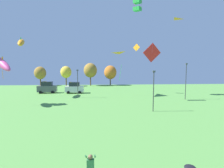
{
  "coord_description": "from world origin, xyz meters",
  "views": [
    {
      "loc": [
        -0.97,
        0.83,
        6.0
      ],
      "look_at": [
        -0.12,
        14.02,
        4.71
      ],
      "focal_mm": 28.0,
      "sensor_mm": 36.0,
      "label": 1
    }
  ],
  "objects": [
    {
      "name": "kite_flying_0",
      "position": [
        7.97,
        31.08,
        8.48
      ],
      "size": [
        3.34,
        0.86,
        3.33
      ],
      "color": "red"
    },
    {
      "name": "kite_flying_2",
      "position": [
        -15.99,
        28.62,
        6.53
      ],
      "size": [
        4.82,
        4.39,
        3.91
      ],
      "color": "#E54C93"
    },
    {
      "name": "kite_flying_3",
      "position": [
        6.57,
        37.32,
        18.54
      ],
      "size": [
        1.95,
        1.96,
        2.37
      ],
      "color": "green"
    },
    {
      "name": "kite_flying_6",
      "position": [
        7.0,
        39.73,
        10.32
      ],
      "size": [
        1.32,
        1.16,
        1.73
      ],
      "color": "orange"
    },
    {
      "name": "kite_flying_8",
      "position": [
        14.87,
        38.73,
        15.27
      ],
      "size": [
        2.57,
        2.25,
        0.17
      ],
      "color": "orange"
    },
    {
      "name": "kite_flying_9",
      "position": [
        -16.47,
        36.61,
        10.77
      ],
      "size": [
        2.35,
        5.02,
        2.44
      ],
      "color": "orange"
    },
    {
      "name": "kite_flying_11",
      "position": [
        4.09,
        36.17,
        7.9
      ],
      "size": [
        3.59,
        4.04,
        5.1
      ],
      "color": "orange"
    },
    {
      "name": "parked_car_leftmost",
      "position": [
        -13.32,
        41.7,
        1.3
      ],
      "size": [
        4.36,
        2.24,
        2.68
      ],
      "rotation": [
        0.0,
        0.0,
        0.08
      ],
      "color": "#4C5156",
      "rests_on": "ground"
    },
    {
      "name": "parked_car_second_from_left",
      "position": [
        -6.99,
        41.04,
        1.26
      ],
      "size": [
        4.13,
        2.12,
        2.58
      ],
      "rotation": [
        0.0,
        0.0,
        0.02
      ],
      "color": "silver",
      "rests_on": "ground"
    },
    {
      "name": "light_post_0",
      "position": [
        6.09,
        23.63,
        3.15
      ],
      "size": [
        0.36,
        0.2,
        5.53
      ],
      "color": "#2D2D33",
      "rests_on": "ground"
    },
    {
      "name": "light_post_1",
      "position": [
        -5.45,
        34.91,
        3.14
      ],
      "size": [
        0.36,
        0.2,
        5.51
      ],
      "color": "#2D2D33",
      "rests_on": "ground"
    },
    {
      "name": "light_post_2",
      "position": [
        14.69,
        31.93,
        3.75
      ],
      "size": [
        0.36,
        0.2,
        6.7
      ],
      "color": "#2D2D33",
      "rests_on": "ground"
    },
    {
      "name": "treeline_tree_0",
      "position": [
        -20.3,
        58.01,
        4.11
      ],
      "size": [
        3.68,
        3.68,
        6.15
      ],
      "color": "brown",
      "rests_on": "ground"
    },
    {
      "name": "treeline_tree_1",
      "position": [
        -11.82,
        56.29,
        4.39
      ],
      "size": [
        3.38,
        3.38,
        6.27
      ],
      "color": "brown",
      "rests_on": "ground"
    },
    {
      "name": "treeline_tree_2",
      "position": [
        -4.28,
        57.31,
        4.92
      ],
      "size": [
        4.24,
        4.24,
        7.27
      ],
      "color": "brown",
      "rests_on": "ground"
    },
    {
      "name": "treeline_tree_3",
      "position": [
        2.18,
        58.05,
        4.24
      ],
      "size": [
        4.08,
        4.08,
        6.49
      ],
      "color": "brown",
      "rests_on": "ground"
    }
  ]
}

